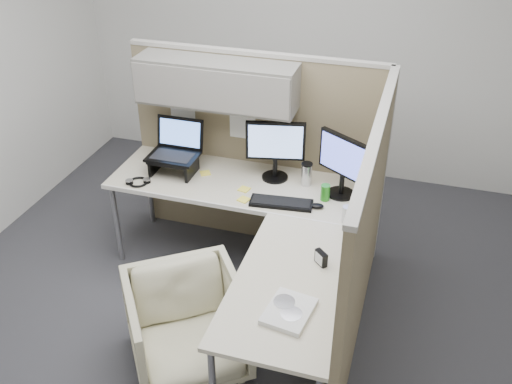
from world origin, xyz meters
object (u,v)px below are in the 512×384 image
(monitor_left, at_px, (275,146))
(keyboard, at_px, (281,203))
(desk, at_px, (254,222))
(office_chair, at_px, (187,322))

(monitor_left, distance_m, keyboard, 0.46)
(desk, bearing_deg, monitor_left, 90.37)
(desk, xyz_separation_m, monitor_left, (-0.00, 0.55, 0.32))
(monitor_left, height_order, keyboard, monitor_left)
(office_chair, relative_size, keyboard, 1.61)
(desk, relative_size, monitor_left, 4.29)
(desk, bearing_deg, keyboard, 55.82)
(office_chair, distance_m, monitor_left, 1.44)
(desk, distance_m, keyboard, 0.25)
(desk, height_order, keyboard, keyboard)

